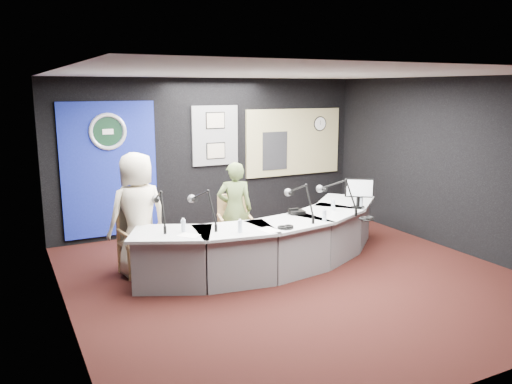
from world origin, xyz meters
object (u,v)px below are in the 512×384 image
broadcast_desk (273,242)px  armchair_left (139,243)px  person_man (138,214)px  armchair_right (235,227)px  person_woman (235,210)px

broadcast_desk → armchair_left: armchair_left is taller
armchair_left → person_man: 0.42m
broadcast_desk → armchair_right: size_ratio=4.81×
broadcast_desk → person_man: (-1.84, 0.60, 0.50)m
armchair_right → person_woman: 0.29m
armchair_left → armchair_right: size_ratio=0.97×
broadcast_desk → person_woman: size_ratio=2.99×
person_man → person_woman: bearing=171.6°
broadcast_desk → person_man: 2.00m
broadcast_desk → armchair_left: (-1.84, 0.60, 0.08)m
broadcast_desk → person_woman: person_woman is taller
armchair_left → person_woman: size_ratio=0.60×
person_woman → person_man: bearing=23.8°
broadcast_desk → person_woman: bearing=113.7°
person_man → person_woman: person_man is taller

